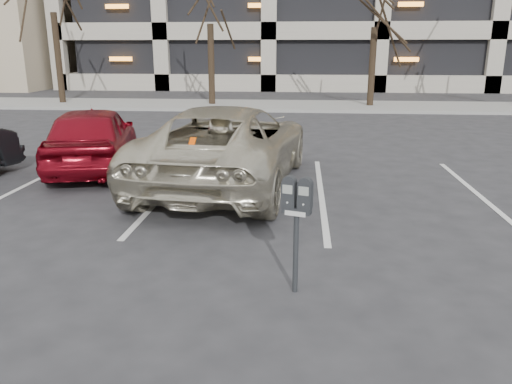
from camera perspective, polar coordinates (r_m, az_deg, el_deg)
The scene contains 6 objects.
ground at distance 6.97m, azimuth -3.50°, elevation -5.12°, with size 140.00×140.00×0.00m, color #28282B.
sidewalk at distance 22.58m, azimuth 2.60°, elevation 9.83°, with size 80.00×4.00×0.12m, color gray.
stall_lines at distance 9.39m, azimuth -9.89°, elevation 0.33°, with size 16.90×5.20×0.00m.
parking_meter at distance 5.13m, azimuth 4.68°, elevation -1.69°, with size 0.34×0.21×1.25m.
suv_silver at distance 9.49m, azimuth -3.30°, elevation 5.36°, with size 3.03×5.66×1.52m.
car_red at distance 11.30m, azimuth -18.16°, elevation 5.97°, with size 1.63×4.05×1.38m, color maroon.
Camera 1 is at (1.00, -6.42, 2.52)m, focal length 35.00 mm.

